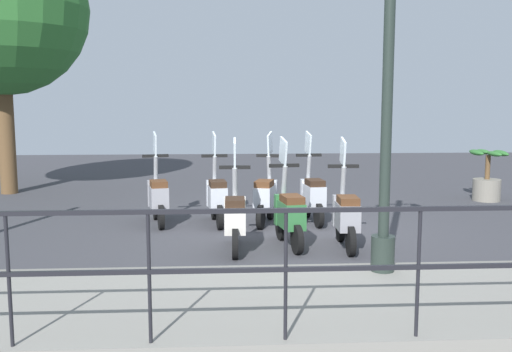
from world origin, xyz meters
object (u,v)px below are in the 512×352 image
at_px(scooter_far_1, 266,196).
at_px(scooter_near_0, 346,215).
at_px(scooter_near_1, 289,213).
at_px(scooter_far_2, 217,196).
at_px(scooter_far_0, 312,195).
at_px(lamp_post_near, 387,102).
at_px(scooter_near_2, 235,217).
at_px(scooter_far_3, 158,196).
at_px(potted_palm, 487,179).

bearing_deg(scooter_far_1, scooter_near_0, -133.27).
distance_m(scooter_near_1, scooter_far_2, 1.87).
relative_size(scooter_far_0, scooter_far_1, 1.00).
xyz_separation_m(lamp_post_near, scooter_near_1, (1.71, 0.86, -1.55)).
distance_m(scooter_near_0, scooter_near_1, 0.79).
bearing_deg(scooter_near_2, lamp_post_near, -131.90).
bearing_deg(scooter_far_3, scooter_near_2, -157.59).
relative_size(scooter_near_2, scooter_far_1, 1.00).
height_order(lamp_post_near, potted_palm, lamp_post_near).
bearing_deg(lamp_post_near, scooter_near_2, 46.80).
height_order(scooter_near_2, scooter_far_1, same).
xyz_separation_m(scooter_near_1, scooter_far_1, (1.53, 0.21, 0.00)).
bearing_deg(scooter_near_0, potted_palm, -43.32).
bearing_deg(scooter_near_2, scooter_far_0, -36.02).
distance_m(scooter_near_2, scooter_far_2, 1.77).
relative_size(lamp_post_near, scooter_near_2, 2.77).
bearing_deg(scooter_far_2, scooter_near_2, -178.58).
bearing_deg(scooter_near_2, scooter_near_1, -75.26).
bearing_deg(lamp_post_near, scooter_near_1, 26.64).
xyz_separation_m(lamp_post_near, scooter_far_3, (3.32, 2.86, -1.55)).
bearing_deg(lamp_post_near, scooter_far_0, 4.65).
height_order(scooter_near_1, scooter_far_2, same).
height_order(scooter_near_2, scooter_far_0, same).
height_order(scooter_near_1, scooter_far_0, same).
xyz_separation_m(scooter_near_1, scooter_far_0, (1.59, -0.59, 0.00)).
relative_size(potted_palm, scooter_far_2, 0.69).
xyz_separation_m(scooter_near_0, scooter_far_2, (1.70, 1.81, 0.00)).
distance_m(potted_palm, scooter_near_0, 5.28).
bearing_deg(scooter_near_0, scooter_far_1, 32.97).
relative_size(lamp_post_near, scooter_near_1, 2.77).
bearing_deg(scooter_far_2, lamp_post_near, -157.19).
bearing_deg(scooter_far_1, scooter_far_3, 103.36).
bearing_deg(scooter_far_0, scooter_far_1, 88.56).
relative_size(scooter_near_1, scooter_far_1, 1.00).
xyz_separation_m(potted_palm, scooter_far_1, (-2.03, 4.77, 0.04)).
xyz_separation_m(potted_palm, scooter_near_1, (-3.56, 4.56, 0.04)).
distance_m(scooter_far_1, scooter_far_3, 1.80).
height_order(lamp_post_near, scooter_far_3, lamp_post_near).
bearing_deg(scooter_near_1, scooter_near_2, 94.35).
xyz_separation_m(scooter_far_1, scooter_far_3, (0.09, 1.80, 0.00)).
bearing_deg(scooter_near_0, scooter_far_0, 8.63).
bearing_deg(scooter_far_0, potted_palm, -69.60).
distance_m(scooter_near_2, scooter_far_3, 2.19).
xyz_separation_m(scooter_near_0, scooter_far_1, (1.67, 0.99, 0.00)).
xyz_separation_m(scooter_near_0, scooter_near_2, (-0.05, 1.55, 0.00)).
bearing_deg(potted_palm, scooter_near_1, 127.97).
height_order(potted_palm, scooter_near_1, scooter_near_1).
xyz_separation_m(scooter_near_0, scooter_near_1, (0.14, 0.78, 0.00)).
distance_m(potted_palm, scooter_far_2, 5.93).
bearing_deg(scooter_near_0, scooter_far_2, 49.08).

